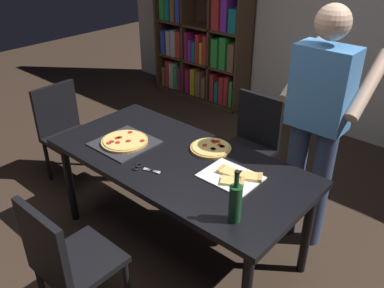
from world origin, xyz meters
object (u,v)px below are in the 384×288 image
at_px(chair_far_side, 251,140).
at_px(kitchen_scissors, 142,168).
at_px(chair_near_camera, 65,259).
at_px(wine_bottle, 235,202).
at_px(dining_table, 178,167).
at_px(chair_left_end, 65,128).
at_px(person_serving_pizza, 318,119).
at_px(pepperoni_pizza_on_tray, 125,142).
at_px(second_pizza_plain, 211,148).
at_px(bookshelf, 202,33).

relative_size(chair_far_side, kitchen_scissors, 4.53).
bearing_deg(chair_near_camera, wine_bottle, 44.20).
distance_m(chair_far_side, wine_bottle, 1.42).
bearing_deg(dining_table, chair_left_end, 180.00).
relative_size(person_serving_pizza, pepperoni_pizza_on_tray, 4.40).
relative_size(chair_near_camera, kitchen_scissors, 4.53).
relative_size(dining_table, pepperoni_pizza_on_tray, 4.62).
height_order(dining_table, second_pizza_plain, second_pizza_plain).
height_order(pepperoni_pizza_on_tray, wine_bottle, wine_bottle).
bearing_deg(dining_table, pepperoni_pizza_on_tray, -166.80).
bearing_deg(second_pizza_plain, kitchen_scissors, -109.39).
bearing_deg(dining_table, second_pizza_plain, 69.48).
height_order(bookshelf, pepperoni_pizza_on_tray, bookshelf).
relative_size(chair_far_side, pepperoni_pizza_on_tray, 2.26).
height_order(chair_left_end, bookshelf, bookshelf).
bearing_deg(wine_bottle, kitchen_scissors, 178.31).
relative_size(kitchen_scissors, second_pizza_plain, 0.68).
distance_m(chair_left_end, person_serving_pizza, 2.22).
bearing_deg(kitchen_scissors, pepperoni_pizza_on_tray, 156.99).
distance_m(chair_far_side, pepperoni_pizza_on_tray, 1.14).
bearing_deg(bookshelf, pepperoni_pizza_on_tray, -61.36).
xyz_separation_m(dining_table, pepperoni_pizza_on_tray, (-0.43, -0.10, 0.09)).
xyz_separation_m(chair_near_camera, chair_left_end, (-1.41, 0.92, 0.00)).
relative_size(chair_near_camera, chair_left_end, 1.00).
xyz_separation_m(pepperoni_pizza_on_tray, wine_bottle, (1.10, -0.17, 0.10)).
bearing_deg(kitchen_scissors, wine_bottle, -1.69).
distance_m(pepperoni_pizza_on_tray, wine_bottle, 1.12).
relative_size(dining_table, person_serving_pizza, 1.05).
bearing_deg(wine_bottle, chair_near_camera, -135.80).
bearing_deg(wine_bottle, pepperoni_pizza_on_tray, 171.23).
height_order(bookshelf, person_serving_pizza, bookshelf).
xyz_separation_m(bookshelf, second_pizza_plain, (1.87, -2.12, -0.12)).
bearing_deg(bookshelf, chair_near_camera, -61.63).
height_order(dining_table, chair_far_side, chair_far_side).
bearing_deg(dining_table, wine_bottle, -21.96).
bearing_deg(second_pizza_plain, chair_near_camera, -94.51).
bearing_deg(wine_bottle, chair_left_end, 172.57).
distance_m(person_serving_pizza, pepperoni_pizza_on_tray, 1.36).
bearing_deg(pepperoni_pizza_on_tray, chair_near_camera, -62.43).
bearing_deg(person_serving_pizza, bookshelf, 145.49).
xyz_separation_m(chair_left_end, second_pizza_plain, (1.50, 0.25, 0.25)).
relative_size(dining_table, chair_near_camera, 2.04).
xyz_separation_m(wine_bottle, kitchen_scissors, (-0.75, 0.02, -0.11)).
distance_m(bookshelf, kitchen_scissors, 3.12).
height_order(person_serving_pizza, second_pizza_plain, person_serving_pizza).
bearing_deg(kitchen_scissors, chair_near_camera, -83.08).
height_order(person_serving_pizza, pepperoni_pizza_on_tray, person_serving_pizza).
xyz_separation_m(person_serving_pizza, kitchen_scissors, (-0.73, -0.95, -0.24)).
xyz_separation_m(dining_table, chair_left_end, (-1.41, 0.00, -0.17)).
distance_m(bookshelf, pepperoni_pizza_on_tray, 2.82).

